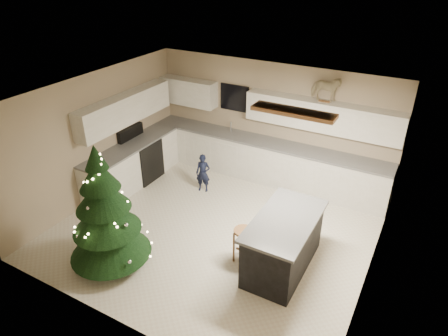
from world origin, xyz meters
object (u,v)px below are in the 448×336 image
Objects in this scene: christmas_tree at (106,218)px; rocking_horse at (326,89)px; island at (283,243)px; toddler at (203,173)px; bar_stool at (243,237)px.

christmas_tree is 3.57× the size of rocking_horse.
island is 3.20m from rocking_horse.
toddler is 3.05m from rocking_horse.
toddler is at bearing 149.51° from island.
rocking_horse reaches higher than island.
bar_stool is at bearing -164.73° from island.
island is at bearing -179.70° from rocking_horse.
toddler is at bearing 137.98° from bar_stool.
toddler reaches higher than bar_stool.
rocking_horse is (2.09, 1.24, 1.84)m from toddler.
bar_stool is 2.23m from christmas_tree.
bar_stool is at bearing 167.06° from rocking_horse.
island is 2.74× the size of bar_stool.
island reaches higher than toddler.
toddler is (0.14, 2.69, -0.47)m from christmas_tree.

